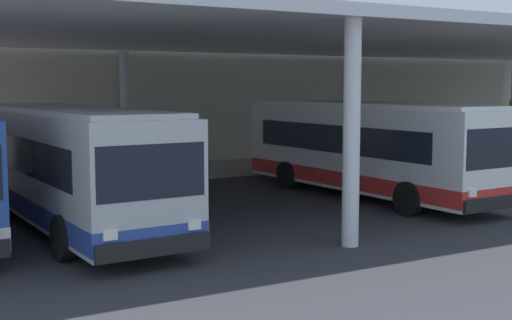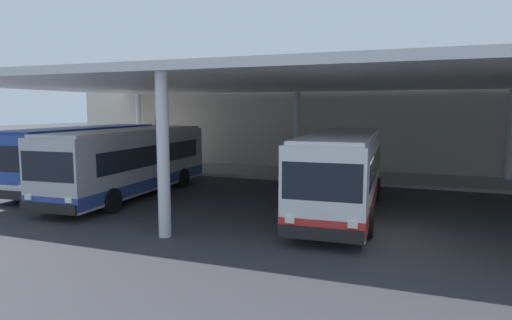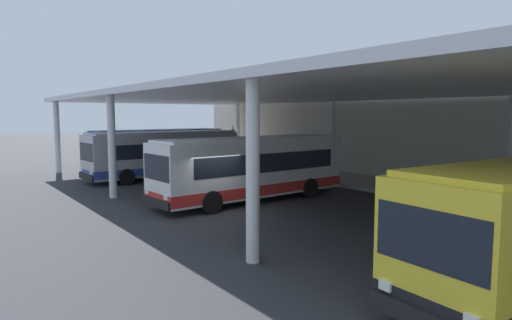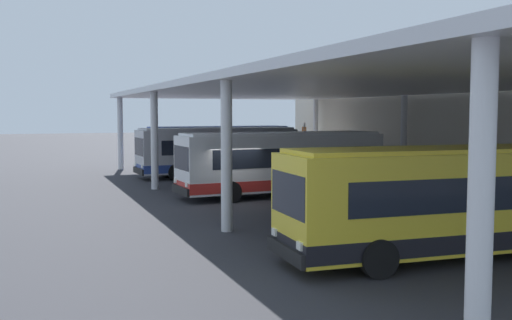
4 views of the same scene
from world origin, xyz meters
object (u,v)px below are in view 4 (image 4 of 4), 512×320
bus_far_bay (458,200)px  banner_sign (304,141)px  bus_second_bay (218,151)px  bus_nearest_bay (219,147)px  bus_middle_bay (282,163)px

bus_far_bay → banner_sign: bearing=162.8°
bus_second_bay → banner_sign: (-4.09, 8.22, 0.32)m
bus_nearest_bay → bus_middle_bay: (13.74, -1.10, 0.00)m
bus_second_bay → banner_sign: size_ratio=3.33×
bus_second_bay → bus_far_bay: size_ratio=1.00×
bus_nearest_bay → bus_far_bay: (27.29, -1.57, 0.00)m
bus_far_bay → bus_middle_bay: bearing=178.0°
bus_second_bay → banner_sign: bearing=116.5°
bus_far_bay → banner_sign: size_ratio=3.33×
bus_second_bay → bus_far_bay: 23.46m
bus_nearest_bay → bus_far_bay: same height
bus_second_bay → bus_far_bay: bearing=-0.7°
bus_nearest_bay → bus_second_bay: 4.05m
bus_second_bay → bus_middle_bay: same height
bus_second_bay → banner_sign: 9.19m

